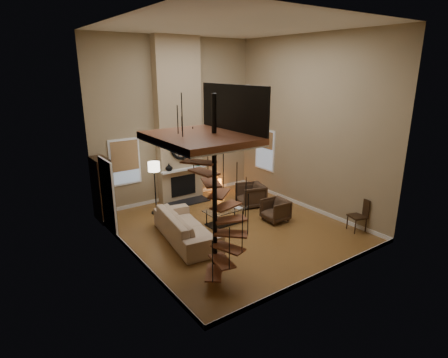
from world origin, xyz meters
TOP-DOWN VIEW (x-y plane):
  - ground at (0.00, 0.00)m, footprint 6.00×6.50m
  - back_wall at (0.00, 3.25)m, footprint 6.00×0.02m
  - front_wall at (0.00, -3.25)m, footprint 6.00×0.02m
  - left_wall at (-3.00, 0.00)m, footprint 0.02×6.50m
  - right_wall at (3.00, 0.00)m, footprint 0.02×6.50m
  - ceiling at (0.00, 0.00)m, footprint 6.00×6.50m
  - baseboard_back at (0.00, 3.24)m, footprint 6.00×0.02m
  - baseboard_front at (0.00, -3.24)m, footprint 6.00×0.02m
  - baseboard_left at (-2.99, 0.00)m, footprint 0.02×6.50m
  - baseboard_right at (2.99, 0.00)m, footprint 0.02×6.50m
  - chimney_breast at (0.00, 3.06)m, footprint 1.60×0.38m
  - hearth at (0.00, 2.57)m, footprint 1.50×0.60m
  - firebox at (0.00, 2.86)m, footprint 0.95×0.02m
  - mantel at (0.00, 2.78)m, footprint 1.70×0.18m
  - mirror_frame at (0.00, 2.84)m, footprint 0.94×0.10m
  - mirror_disc at (0.00, 2.85)m, footprint 0.80×0.01m
  - vase_left at (-0.55, 2.82)m, footprint 0.24×0.24m
  - vase_right at (0.60, 2.82)m, footprint 0.20×0.20m
  - window_back at (-1.90, 3.22)m, footprint 1.02×0.06m
  - window_right at (2.97, 2.00)m, footprint 0.06×1.02m
  - entry_door at (-2.95, 1.80)m, footprint 0.10×1.05m
  - loft at (-2.04, -1.80)m, footprint 1.70×2.20m
  - spiral_stair at (-1.78, -1.79)m, footprint 1.47×1.47m
  - hutch at (-2.81, 2.84)m, footprint 0.42×0.89m
  - sofa at (-1.48, 0.11)m, footprint 1.38×2.74m
  - armchair_near at (1.70, 1.10)m, footprint 1.06×1.04m
  - armchair_far at (1.45, -0.35)m, footprint 0.77×0.75m
  - coffee_table at (0.03, 0.39)m, footprint 1.28×0.64m
  - bowl at (0.03, 0.44)m, footprint 0.41×0.41m
  - book at (0.38, 0.24)m, footprint 0.22×0.28m
  - floor_lamp at (-1.31, 2.34)m, footprint 0.37×0.37m
  - accent_lamp at (1.59, 2.93)m, footprint 0.13×0.13m
  - side_chair at (2.89, -2.24)m, footprint 0.54×0.53m

SIDE VIEW (x-z plane):
  - ground at x=0.00m, z-range -0.01..0.00m
  - hearth at x=0.00m, z-range 0.00..0.04m
  - baseboard_back at x=0.00m, z-range 0.00..0.12m
  - baseboard_front at x=0.00m, z-range 0.00..0.12m
  - baseboard_left at x=-2.99m, z-range 0.00..0.12m
  - baseboard_right at x=2.99m, z-range 0.00..0.12m
  - accent_lamp at x=1.59m, z-range 0.01..0.49m
  - coffee_table at x=0.03m, z-range 0.05..0.52m
  - armchair_near at x=1.70m, z-range -0.04..0.75m
  - armchair_far at x=1.45m, z-range 0.03..0.68m
  - sofa at x=-1.48m, z-range 0.01..0.78m
  - book at x=0.38m, z-range 0.45..0.48m
  - bowl at x=0.03m, z-range 0.45..0.55m
  - side_chair at x=2.89m, z-range 0.05..1.00m
  - firebox at x=0.00m, z-range 0.19..0.91m
  - hutch at x=-2.81m, z-range -0.04..1.94m
  - entry_door at x=-2.95m, z-range -0.03..2.13m
  - mantel at x=0.00m, z-range 1.12..1.18m
  - vase_right at x=0.60m, z-range 1.18..1.39m
  - vase_left at x=-0.55m, z-range 1.18..1.43m
  - floor_lamp at x=-1.31m, z-range 0.57..2.26m
  - window_back at x=-1.90m, z-range 0.86..2.38m
  - window_right at x=2.97m, z-range 0.87..2.39m
  - spiral_stair at x=-1.78m, z-range -0.25..3.81m
  - mirror_frame at x=0.00m, z-range 1.48..2.42m
  - mirror_disc at x=0.00m, z-range 1.55..2.35m
  - back_wall at x=0.00m, z-range 0.00..5.50m
  - front_wall at x=0.00m, z-range 0.00..5.50m
  - left_wall at x=-3.00m, z-range 0.00..5.50m
  - right_wall at x=3.00m, z-range 0.00..5.50m
  - chimney_breast at x=0.00m, z-range 0.00..5.50m
  - loft at x=-2.04m, z-range 2.69..3.78m
  - ceiling at x=0.00m, z-range 5.49..5.50m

